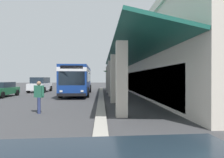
% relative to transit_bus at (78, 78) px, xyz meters
% --- Properties ---
extents(ground, '(120.00, 120.00, 0.00)m').
position_rel_transit_bus_xyz_m(ground, '(1.41, 8.28, -1.85)').
color(ground, '#38383A').
extents(curb_strip, '(32.41, 0.50, 0.12)m').
position_rel_transit_bus_xyz_m(curb_strip, '(2.33, 2.66, -1.79)').
color(curb_strip, '#9E998E').
rests_on(curb_strip, ground).
extents(plaza_building, '(27.31, 14.89, 7.25)m').
position_rel_transit_bus_xyz_m(plaza_building, '(2.33, 12.28, 1.77)').
color(plaza_building, beige).
rests_on(plaza_building, ground).
extents(transit_bus, '(11.27, 3.01, 3.34)m').
position_rel_transit_bus_xyz_m(transit_bus, '(0.00, 0.00, 0.00)').
color(transit_bus, navy).
rests_on(transit_bus, ground).
extents(parked_sedan_green, '(4.45, 2.10, 1.47)m').
position_rel_transit_bus_xyz_m(parked_sedan_green, '(2.48, -7.26, -1.10)').
color(parked_sedan_green, '#195933').
rests_on(parked_sedan_green, ground).
extents(parked_suv_white, '(4.81, 2.22, 1.97)m').
position_rel_transit_bus_xyz_m(parked_suv_white, '(-4.37, -5.53, -0.84)').
color(parked_suv_white, silver).
rests_on(parked_suv_white, ground).
extents(pedestrian, '(0.42, 0.59, 1.72)m').
position_rel_transit_bus_xyz_m(pedestrian, '(11.92, -0.65, -0.88)').
color(pedestrian, navy).
rests_on(pedestrian, ground).
extents(potted_palm, '(1.88, 1.90, 3.08)m').
position_rel_transit_bus_xyz_m(potted_palm, '(-5.60, 3.85, -0.98)').
color(potted_palm, brown).
rests_on(potted_palm, ground).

